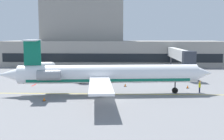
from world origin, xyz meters
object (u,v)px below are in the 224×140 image
at_px(pushback_tractor, 137,76).
at_px(marshaller, 200,87).
at_px(regional_jet, 105,74).
at_px(fuel_tank, 43,66).
at_px(baggage_tug, 80,78).

xyz_separation_m(pushback_tractor, marshaller, (9.38, -10.91, -0.03)).
xyz_separation_m(regional_jet, fuel_tank, (-17.08, 26.51, -1.74)).
relative_size(regional_jet, marshaller, 17.21).
bearing_deg(regional_jet, baggage_tug, 118.23).
bearing_deg(fuel_tank, baggage_tug, -54.58).
xyz_separation_m(baggage_tug, pushback_tractor, (10.83, 2.50, -0.03)).
height_order(baggage_tug, pushback_tractor, baggage_tug).
bearing_deg(fuel_tank, pushback_tractor, -31.65).
distance_m(pushback_tractor, fuel_tank, 26.38).
relative_size(pushback_tractor, marshaller, 2.07).
height_order(regional_jet, marshaller, regional_jet).
distance_m(baggage_tug, marshaller, 21.89).
distance_m(regional_jet, marshaller, 15.01).
bearing_deg(fuel_tank, regional_jet, -57.20).
bearing_deg(fuel_tank, marshaller, -37.86).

